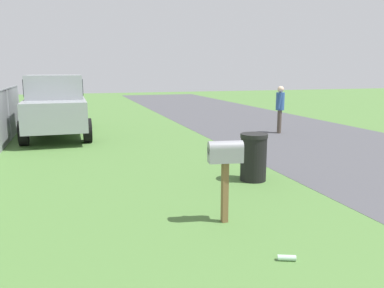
% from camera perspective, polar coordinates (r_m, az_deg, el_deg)
% --- Properties ---
extents(mailbox, '(0.27, 0.53, 1.25)m').
position_cam_1_polar(mailbox, '(5.75, 4.89, -2.00)').
color(mailbox, brown).
rests_on(mailbox, ground).
extents(pickup_truck, '(5.50, 2.14, 2.09)m').
position_cam_1_polar(pickup_truck, '(14.28, -19.25, 5.56)').
color(pickup_truck, '#93999E').
rests_on(pickup_truck, ground).
extents(trash_bin, '(0.56, 0.56, 0.98)m').
position_cam_1_polar(trash_bin, '(8.15, 8.98, -1.89)').
color(trash_bin, black).
rests_on(trash_bin, ground).
extents(pedestrian, '(0.42, 0.40, 1.69)m').
position_cam_1_polar(pedestrian, '(14.39, 12.74, 5.44)').
color(pedestrian, '#4C4238').
rests_on(pedestrian, ground).
extents(litter_bottle_near_hydrant, '(0.15, 0.23, 0.07)m').
position_cam_1_polar(litter_bottle_near_hydrant, '(5.04, 13.67, -15.85)').
color(litter_bottle_near_hydrant, '#B2D8BF').
rests_on(litter_bottle_near_hydrant, ground).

